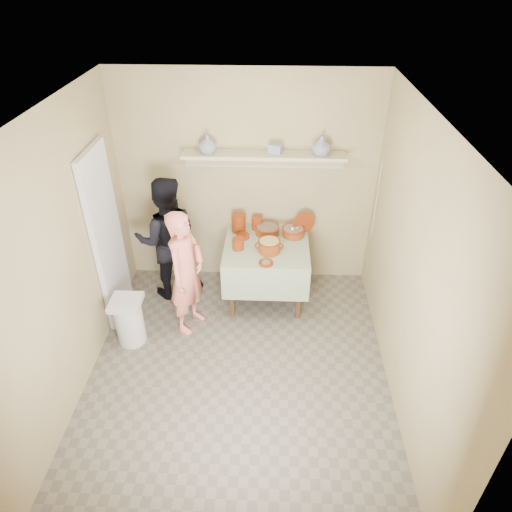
{
  "coord_description": "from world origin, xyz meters",
  "views": [
    {
      "loc": [
        0.31,
        -3.14,
        3.58
      ],
      "look_at": [
        0.15,
        0.75,
        0.95
      ],
      "focal_mm": 32.0,
      "sensor_mm": 36.0,
      "label": 1
    }
  ],
  "objects_px": {
    "person_helper": "(168,239)",
    "serving_table": "(266,253)",
    "cazuela_rice": "(269,245)",
    "trash_bin": "(129,320)",
    "person_cook": "(186,273)"
  },
  "relations": [
    {
      "from": "person_cook",
      "to": "person_helper",
      "type": "height_order",
      "value": "person_helper"
    },
    {
      "from": "cazuela_rice",
      "to": "serving_table",
      "type": "bearing_deg",
      "value": 101.31
    },
    {
      "from": "person_helper",
      "to": "serving_table",
      "type": "height_order",
      "value": "person_helper"
    },
    {
      "from": "person_helper",
      "to": "cazuela_rice",
      "type": "bearing_deg",
      "value": 158.84
    },
    {
      "from": "serving_table",
      "to": "trash_bin",
      "type": "distance_m",
      "value": 1.7
    },
    {
      "from": "person_cook",
      "to": "serving_table",
      "type": "height_order",
      "value": "person_cook"
    },
    {
      "from": "serving_table",
      "to": "person_helper",
      "type": "bearing_deg",
      "value": 177.79
    },
    {
      "from": "person_helper",
      "to": "cazuela_rice",
      "type": "distance_m",
      "value": 1.21
    },
    {
      "from": "trash_bin",
      "to": "serving_table",
      "type": "bearing_deg",
      "value": 29.87
    },
    {
      "from": "person_cook",
      "to": "serving_table",
      "type": "xyz_separation_m",
      "value": [
        0.84,
        0.55,
        -0.08
      ]
    },
    {
      "from": "serving_table",
      "to": "cazuela_rice",
      "type": "bearing_deg",
      "value": -78.69
    },
    {
      "from": "person_helper",
      "to": "cazuela_rice",
      "type": "relative_size",
      "value": 4.67
    },
    {
      "from": "person_cook",
      "to": "cazuela_rice",
      "type": "distance_m",
      "value": 0.96
    },
    {
      "from": "person_cook",
      "to": "trash_bin",
      "type": "height_order",
      "value": "person_cook"
    },
    {
      "from": "cazuela_rice",
      "to": "person_cook",
      "type": "bearing_deg",
      "value": -155.64
    }
  ]
}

